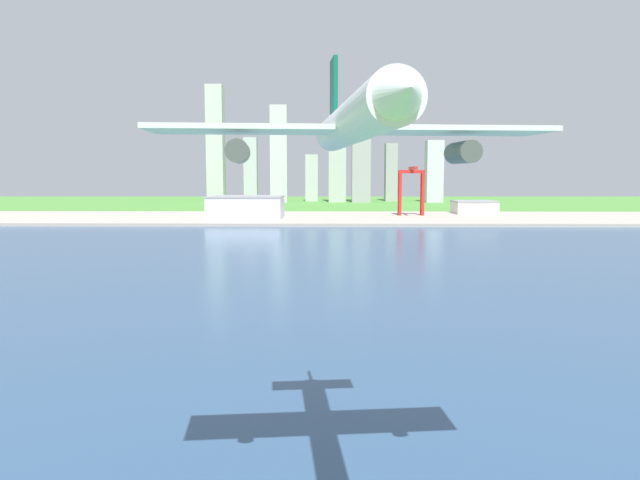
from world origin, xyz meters
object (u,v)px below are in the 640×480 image
object	(u,v)px
port_crane_red	(411,181)
warehouse_annex	(474,207)
airplane_landing	(354,123)
warehouse_main	(246,207)

from	to	relation	value
port_crane_red	warehouse_annex	bearing A→B (deg)	23.18
warehouse_annex	airplane_landing	bearing A→B (deg)	-105.07
airplane_landing	warehouse_main	size ratio (longest dim) A/B	0.72
port_crane_red	warehouse_main	bearing A→B (deg)	-164.04
warehouse_main	warehouse_annex	xyz separation A→B (m)	(195.94, 64.59, -3.22)
warehouse_main	warehouse_annex	size ratio (longest dim) A/B	1.60
warehouse_main	airplane_landing	bearing A→B (deg)	-80.32
warehouse_main	warehouse_annex	bearing A→B (deg)	18.25
port_crane_red	warehouse_main	world-z (taller)	port_crane_red
airplane_landing	warehouse_main	world-z (taller)	airplane_landing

